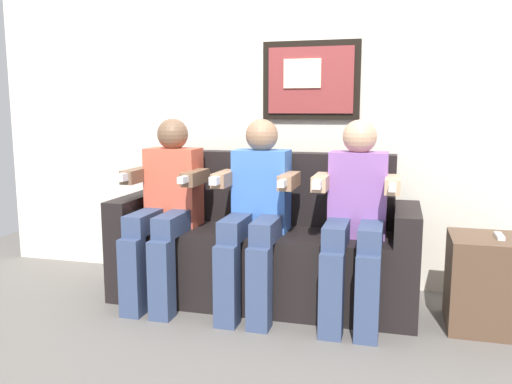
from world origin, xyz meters
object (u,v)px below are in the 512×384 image
person_in_middle (256,208)px  person_on_right (356,213)px  couch (263,250)px  spare_remote_on_table (499,236)px  side_table_right (487,283)px  person_on_left (166,203)px

person_in_middle → person_on_right: bearing=0.0°
couch → spare_remote_on_table: bearing=-4.9°
person_in_middle → side_table_right: (1.26, 0.06, -0.36)m
person_on_left → person_on_right: bearing=0.0°
person_on_left → person_on_right: (1.13, 0.00, 0.00)m
couch → spare_remote_on_table: 1.32m
side_table_right → person_on_left: bearing=-178.1°
person_in_middle → spare_remote_on_table: 1.31m
side_table_right → person_on_right: bearing=-175.0°
person_on_right → side_table_right: size_ratio=2.22×
person_in_middle → side_table_right: bearing=2.8°
person_on_left → side_table_right: (1.82, 0.06, -0.36)m
side_table_right → couch: bearing=175.2°
person_on_left → person_on_right: 1.13m
spare_remote_on_table → person_on_left: bearing=-178.3°
couch → person_on_left: bearing=-163.5°
side_table_right → spare_remote_on_table: spare_remote_on_table is taller
side_table_right → person_in_middle: bearing=-177.2°
side_table_right → spare_remote_on_table: 0.26m
person_in_middle → couch: bearing=90.0°
person_on_right → spare_remote_on_table: bearing=4.3°
person_in_middle → spare_remote_on_table: person_in_middle is taller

